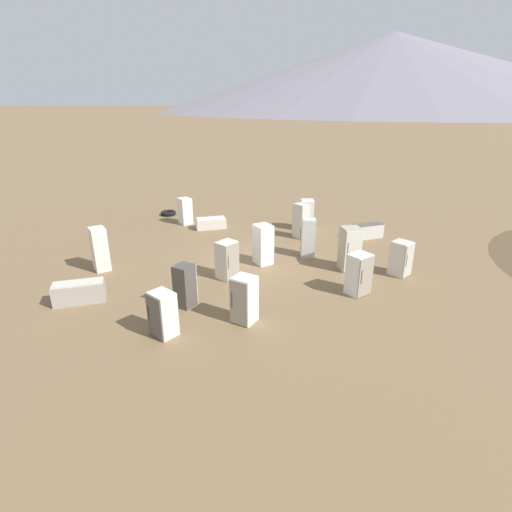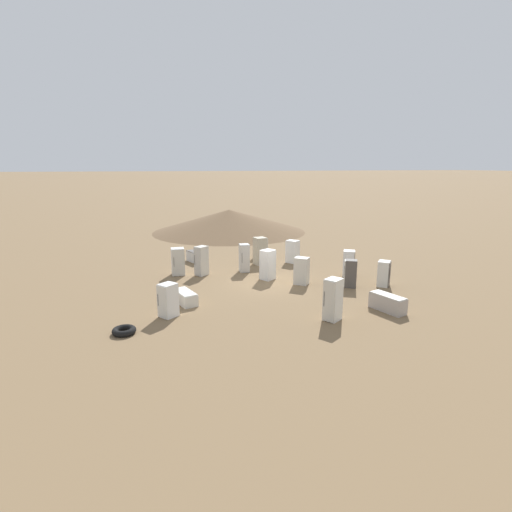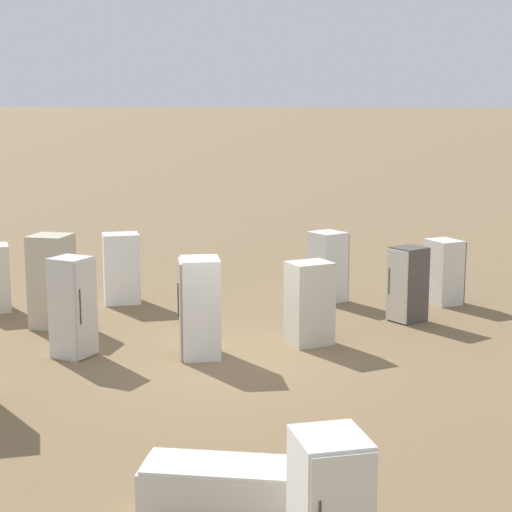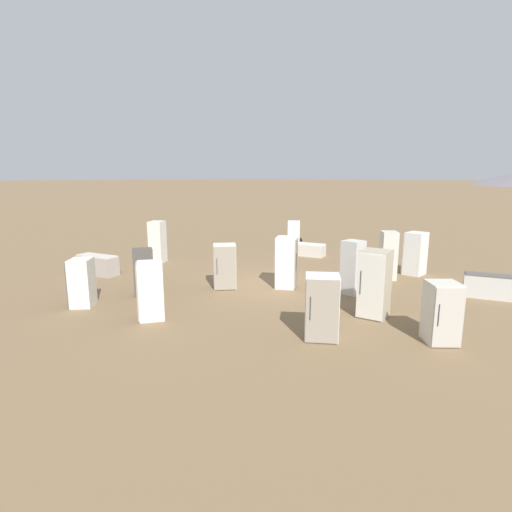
# 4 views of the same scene
# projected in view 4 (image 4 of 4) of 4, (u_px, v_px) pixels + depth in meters

# --- Properties ---
(ground_plane) EXTENTS (1000.00, 1000.00, 0.00)m
(ground_plane) POSITION_uv_depth(u_px,v_px,m) (277.00, 284.00, 14.40)
(ground_plane) COLOR brown
(discarded_fridge_0) EXTENTS (1.69, 1.05, 0.76)m
(discarded_fridge_0) POSITION_uv_depth(u_px,v_px,m) (491.00, 286.00, 12.69)
(discarded_fridge_0) COLOR silver
(discarded_fridge_0) RESTS_ON ground_plane
(discarded_fridge_1) EXTENTS (0.74, 0.80, 1.68)m
(discarded_fridge_1) POSITION_uv_depth(u_px,v_px,m) (415.00, 253.00, 15.69)
(discarded_fridge_1) COLOR white
(discarded_fridge_1) RESTS_ON ground_plane
(discarded_fridge_2) EXTENTS (0.98, 0.99, 1.44)m
(discarded_fridge_2) POSITION_uv_depth(u_px,v_px,m) (442.00, 313.00, 9.19)
(discarded_fridge_2) COLOR beige
(discarded_fridge_2) RESTS_ON ground_plane
(discarded_fridge_3) EXTENTS (1.78, 1.09, 0.60)m
(discarded_fridge_3) POSITION_uv_depth(u_px,v_px,m) (308.00, 250.00, 19.55)
(discarded_fridge_3) COLOR beige
(discarded_fridge_3) RESTS_ON ground_plane
(discarded_fridge_4) EXTENTS (0.93, 0.96, 1.51)m
(discarded_fridge_4) POSITION_uv_depth(u_px,v_px,m) (294.00, 235.00, 21.18)
(discarded_fridge_4) COLOR white
(discarded_fridge_4) RESTS_ON ground_plane
(discarded_fridge_5) EXTENTS (0.68, 0.63, 1.78)m
(discarded_fridge_5) POSITION_uv_depth(u_px,v_px,m) (352.00, 267.00, 13.05)
(discarded_fridge_5) COLOR silver
(discarded_fridge_5) RESTS_ON ground_plane
(discarded_fridge_6) EXTENTS (0.82, 0.86, 1.53)m
(discarded_fridge_6) POSITION_uv_depth(u_px,v_px,m) (144.00, 272.00, 12.92)
(discarded_fridge_6) COLOR #4C4742
(discarded_fridge_6) RESTS_ON ground_plane
(discarded_fridge_7) EXTENTS (0.84, 0.89, 1.86)m
(discarded_fridge_7) POSITION_uv_depth(u_px,v_px,m) (374.00, 284.00, 10.88)
(discarded_fridge_7) COLOR #B2A88E
(discarded_fridge_7) RESTS_ON ground_plane
(discarded_fridge_8) EXTENTS (0.96, 0.96, 1.43)m
(discarded_fridge_8) POSITION_uv_depth(u_px,v_px,m) (81.00, 283.00, 11.84)
(discarded_fridge_8) COLOR silver
(discarded_fridge_8) RESTS_ON ground_plane
(discarded_fridge_9) EXTENTS (1.01, 0.99, 1.57)m
(discarded_fridge_9) POSITION_uv_depth(u_px,v_px,m) (322.00, 307.00, 9.38)
(discarded_fridge_9) COLOR white
(discarded_fridge_9) RESTS_ON ground_plane
(discarded_fridge_10) EXTENTS (0.89, 0.94, 1.86)m
(discarded_fridge_10) POSITION_uv_depth(u_px,v_px,m) (158.00, 242.00, 17.94)
(discarded_fridge_10) COLOR silver
(discarded_fridge_10) RESTS_ON ground_plane
(discarded_fridge_11) EXTENTS (0.88, 0.92, 1.80)m
(discarded_fridge_11) POSITION_uv_depth(u_px,v_px,m) (388.00, 255.00, 15.02)
(discarded_fridge_11) COLOR beige
(discarded_fridge_11) RESTS_ON ground_plane
(discarded_fridge_12) EXTENTS (1.84, 1.05, 0.78)m
(discarded_fridge_12) POSITION_uv_depth(u_px,v_px,m) (98.00, 265.00, 15.75)
(discarded_fridge_12) COLOR #A89E93
(discarded_fridge_12) RESTS_ON ground_plane
(discarded_fridge_13) EXTENTS (0.94, 0.94, 1.57)m
(discarded_fridge_13) POSITION_uv_depth(u_px,v_px,m) (150.00, 291.00, 10.75)
(discarded_fridge_13) COLOR white
(discarded_fridge_13) RESTS_ON ground_plane
(discarded_fridge_14) EXTENTS (0.97, 0.98, 1.77)m
(discarded_fridge_14) POSITION_uv_depth(u_px,v_px,m) (287.00, 263.00, 13.81)
(discarded_fridge_14) COLOR white
(discarded_fridge_14) RESTS_ON ground_plane
(discarded_fridge_15) EXTENTS (0.99, 1.00, 1.55)m
(discarded_fridge_15) POSITION_uv_depth(u_px,v_px,m) (225.00, 266.00, 13.73)
(discarded_fridge_15) COLOR beige
(discarded_fridge_15) RESTS_ON ground_plane
(scrap_tire) EXTENTS (0.95, 0.95, 0.25)m
(scrap_tire) POSITION_uv_depth(u_px,v_px,m) (294.00, 240.00, 23.57)
(scrap_tire) COLOR black
(scrap_tire) RESTS_ON ground_plane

